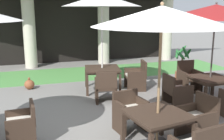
{
  "coord_description": "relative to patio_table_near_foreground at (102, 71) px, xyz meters",
  "views": [
    {
      "loc": [
        -1.72,
        -4.72,
        2.44
      ],
      "look_at": [
        0.13,
        1.13,
        1.05
      ],
      "focal_mm": 42.84,
      "sensor_mm": 36.0,
      "label": 1
    }
  ],
  "objects": [
    {
      "name": "patio_table_far_back",
      "position": [
        2.41,
        -1.96,
        -0.02
      ],
      "size": [
        0.93,
        0.93,
        0.71
      ],
      "rotation": [
        0.0,
        0.0,
        -0.02
      ],
      "color": "#38281E",
      "rests_on": "ground"
    },
    {
      "name": "patio_umbrella_near_foreground",
      "position": [
        0.0,
        0.0,
        2.06
      ],
      "size": [
        2.33,
        2.33,
        2.95
      ],
      "color": "#2D2D2D",
      "rests_on": "ground"
    },
    {
      "name": "patio_chair_far_back_west",
      "position": [
        1.41,
        -1.93,
        -0.23
      ],
      "size": [
        0.59,
        0.62,
        0.85
      ],
      "rotation": [
        0.0,
        0.0,
        -1.59
      ],
      "color": "#38281E",
      "rests_on": "ground"
    },
    {
      "name": "ground_plane",
      "position": [
        -0.39,
        -2.93,
        -0.63
      ],
      "size": [
        60.0,
        60.0,
        0.0
      ],
      "primitive_type": "plane",
      "color": "gray"
    },
    {
      "name": "patio_chair_far_back_north",
      "position": [
        2.43,
        -0.96,
        -0.2
      ],
      "size": [
        0.59,
        0.58,
        0.94
      ],
      "rotation": [
        0.0,
        0.0,
        -3.16
      ],
      "color": "#38281E",
      "rests_on": "ground"
    },
    {
      "name": "patio_chair_mid_right_north",
      "position": [
        -0.21,
        -2.84,
        -0.24
      ],
      "size": [
        0.67,
        0.59,
        0.8
      ],
      "rotation": [
        0.0,
        0.0,
        -2.98
      ],
      "color": "#38281E",
      "rests_on": "ground"
    },
    {
      "name": "potted_palm_right_edge",
      "position": [
        2.94,
        0.26,
        -0.24
      ],
      "size": [
        0.59,
        0.59,
        1.26
      ],
      "color": "#995638",
      "rests_on": "ground"
    },
    {
      "name": "patio_chair_mid_right_east",
      "position": [
        0.88,
        -3.62,
        -0.24
      ],
      "size": [
        0.64,
        0.68,
        0.87
      ],
      "rotation": [
        0.0,
        0.0,
        -4.55
      ],
      "color": "#38281E",
      "rests_on": "ground"
    },
    {
      "name": "lawn_strip",
      "position": [
        -0.39,
        2.43,
        -0.63
      ],
      "size": [
        12.73,
        2.37,
        0.01
      ],
      "primitive_type": "cube",
      "color": "#519347",
      "rests_on": "ground"
    },
    {
      "name": "patio_table_mid_right",
      "position": [
        -0.05,
        -3.77,
        -0.02
      ],
      "size": [
        1.09,
        1.09,
        0.71
      ],
      "rotation": [
        0.0,
        0.0,
        0.16
      ],
      "color": "#38281E",
      "rests_on": "ground"
    },
    {
      "name": "patio_chair_near_foreground_east",
      "position": [
        1.05,
        -0.19,
        -0.23
      ],
      "size": [
        0.69,
        0.72,
        0.9
      ],
      "rotation": [
        0.0,
        0.0,
        1.39
      ],
      "color": "#38281E",
      "rests_on": "ground"
    },
    {
      "name": "patio_umbrella_mid_right",
      "position": [
        -0.05,
        -3.77,
        1.67
      ],
      "size": [
        2.28,
        2.28,
        2.57
      ],
      "color": "#2D2D2D",
      "rests_on": "ground"
    },
    {
      "name": "terracotta_urn",
      "position": [
        -2.15,
        0.83,
        -0.48
      ],
      "size": [
        0.31,
        0.31,
        0.38
      ],
      "color": "brown",
      "rests_on": "ground"
    },
    {
      "name": "patio_chair_near_foreground_south",
      "position": [
        -0.19,
        -1.04,
        -0.23
      ],
      "size": [
        0.65,
        0.62,
        0.87
      ],
      "rotation": [
        0.0,
        0.0,
        -0.18
      ],
      "color": "#38281E",
      "rests_on": "ground"
    },
    {
      "name": "patio_chair_mid_left_east",
      "position": [
        -2.31,
        -2.88,
        -0.24
      ],
      "size": [
        0.54,
        0.6,
        0.81
      ],
      "rotation": [
        0.0,
        0.0,
        -4.65
      ],
      "color": "#38281E",
      "rests_on": "ground"
    },
    {
      "name": "patio_table_near_foreground",
      "position": [
        0.0,
        0.0,
        0.0
      ],
      "size": [
        1.19,
        1.19,
        0.72
      ],
      "rotation": [
        0.0,
        0.0,
        -0.18
      ],
      "color": "#38281E",
      "rests_on": "ground"
    },
    {
      "name": "patio_umbrella_far_back",
      "position": [
        2.41,
        -1.96,
        1.75
      ],
      "size": [
        2.79,
        2.79,
        2.63
      ],
      "color": "#2D2D2D",
      "rests_on": "ground"
    }
  ]
}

